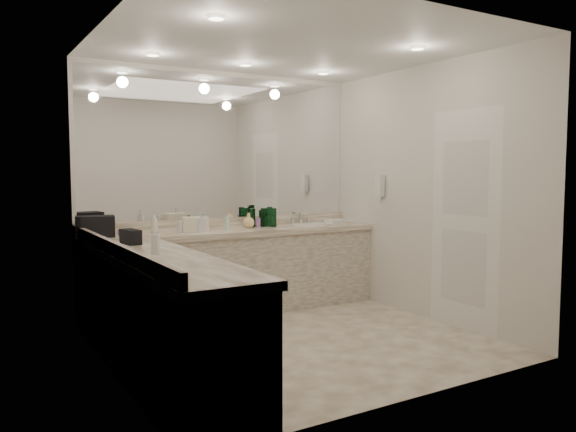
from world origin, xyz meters
TOP-DOWN VIEW (x-y plane):
  - floor at (0.00, 0.00)m, footprint 3.20×3.20m
  - ceiling at (0.00, 0.00)m, footprint 3.20×3.20m
  - wall_back at (0.00, 1.50)m, footprint 3.20×0.02m
  - wall_left at (-1.60, 0.00)m, footprint 0.02×3.00m
  - wall_right at (1.60, 0.00)m, footprint 0.02×3.00m
  - vanity_back_base at (0.00, 1.20)m, footprint 3.20×0.60m
  - vanity_back_top at (0.00, 1.19)m, footprint 3.20×0.64m
  - vanity_left_base at (-1.30, -0.30)m, footprint 0.60×2.40m
  - vanity_left_top at (-1.29, -0.30)m, footprint 0.64×2.42m
  - backsplash_back at (0.00, 1.48)m, footprint 3.20×0.04m
  - backsplash_left at (-1.58, 0.00)m, footprint 0.04×3.00m
  - mirror_back at (0.00, 1.49)m, footprint 3.12×0.01m
  - mirror_left at (-1.59, 0.00)m, footprint 0.01×2.92m
  - sink at (0.95, 1.20)m, footprint 0.44×0.44m
  - faucet at (0.95, 1.41)m, footprint 0.24×0.16m
  - wall_phone at (1.56, 0.70)m, footprint 0.06×0.10m
  - door at (1.59, -0.50)m, footprint 0.02×0.82m
  - black_toiletry_bag at (-1.45, 1.22)m, footprint 0.38×0.28m
  - black_bag_spill at (-1.30, 0.54)m, footprint 0.13×0.25m
  - cream_cosmetic_case at (-0.46, 1.18)m, footprint 0.29×0.22m
  - hand_towel at (1.34, 1.24)m, footprint 0.26×0.18m
  - lotion_left at (-1.30, -0.14)m, footprint 0.07×0.07m
  - soap_bottle_a at (-0.87, 1.26)m, footprint 0.08×0.08m
  - soap_bottle_b at (-0.43, 1.12)m, footprint 0.10×0.10m
  - soap_bottle_c at (0.18, 1.25)m, footprint 0.14×0.14m
  - green_bottle_0 at (0.28, 1.35)m, footprint 0.06×0.06m
  - green_bottle_1 at (0.36, 1.28)m, footprint 0.06×0.06m
  - green_bottle_2 at (0.47, 1.21)m, footprint 0.07×0.07m
  - green_bottle_3 at (0.45, 1.27)m, footprint 0.06×0.06m
  - green_bottle_4 at (0.41, 1.33)m, footprint 0.07×0.07m
  - amenity_bottle_0 at (-0.32, 1.21)m, footprint 0.04×0.04m
  - amenity_bottle_1 at (-0.64, 1.16)m, footprint 0.05×0.05m
  - amenity_bottle_2 at (-1.21, 1.20)m, footprint 0.05×0.05m
  - amenity_bottle_3 at (-0.11, 1.17)m, footprint 0.05×0.05m
  - amenity_bottle_4 at (0.30, 1.25)m, footprint 0.05×0.05m

SIDE VIEW (x-z plane):
  - floor at x=0.00m, z-range 0.00..0.00m
  - vanity_back_base at x=0.00m, z-range 0.00..0.84m
  - vanity_left_base at x=-1.30m, z-range 0.00..0.84m
  - vanity_back_top at x=0.00m, z-range 0.84..0.90m
  - vanity_left_top at x=-1.29m, z-range 0.84..0.90m
  - sink at x=0.95m, z-range 0.88..0.91m
  - hand_towel at x=1.34m, z-range 0.90..0.94m
  - amenity_bottle_2 at x=-1.21m, z-range 0.90..0.96m
  - backsplash_back at x=0.00m, z-range 0.90..1.00m
  - backsplash_left at x=-1.58m, z-range 0.90..1.00m
  - amenity_bottle_4 at x=0.30m, z-range 0.90..1.00m
  - amenity_bottle_1 at x=-0.64m, z-range 0.90..1.02m
  - amenity_bottle_0 at x=-0.32m, z-range 0.90..1.02m
  - black_bag_spill at x=-1.30m, z-range 0.90..1.03m
  - faucet at x=0.95m, z-range 0.90..1.04m
  - amenity_bottle_3 at x=-0.11m, z-range 0.90..1.05m
  - cream_cosmetic_case at x=-0.46m, z-range 0.90..1.05m
  - lotion_left at x=-1.30m, z-range 0.90..1.06m
  - soap_bottle_c at x=0.18m, z-range 0.90..1.06m
  - green_bottle_1 at x=0.36m, z-range 0.90..1.09m
  - black_toiletry_bag at x=-1.45m, z-range 0.90..1.10m
  - soap_bottle_b at x=-0.43m, z-range 0.90..1.10m
  - green_bottle_0 at x=0.28m, z-range 0.90..1.10m
  - soap_bottle_a at x=-0.87m, z-range 0.90..1.10m
  - green_bottle_4 at x=0.41m, z-range 0.90..1.10m
  - green_bottle_2 at x=0.47m, z-range 0.90..1.11m
  - green_bottle_3 at x=0.45m, z-range 0.90..1.12m
  - door at x=1.59m, z-range 0.00..2.10m
  - wall_back at x=0.00m, z-range 0.00..2.60m
  - wall_left at x=-1.60m, z-range 0.00..2.60m
  - wall_right at x=1.60m, z-range 0.00..2.60m
  - wall_phone at x=1.56m, z-range 1.23..1.47m
  - mirror_back at x=0.00m, z-range 1.00..2.55m
  - mirror_left at x=-1.59m, z-range 1.00..2.55m
  - ceiling at x=0.00m, z-range 2.60..2.60m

